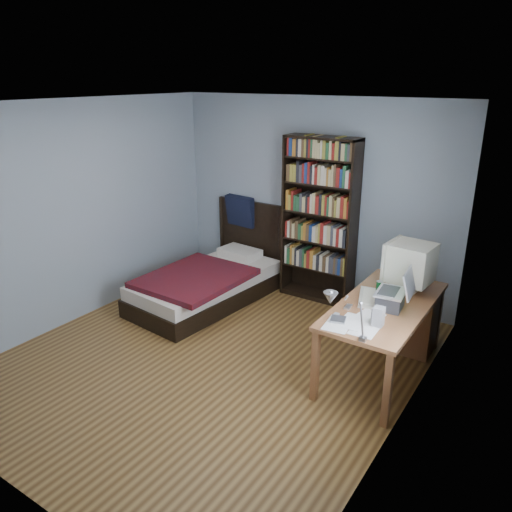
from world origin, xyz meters
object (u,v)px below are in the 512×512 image
at_px(crt_monitor, 409,263).
at_px(laptop, 392,297).
at_px(speaker, 378,317).
at_px(bed, 211,280).
at_px(keyboard, 369,298).
at_px(desk_lamp, 336,303).
at_px(soda_can, 379,287).
at_px(bookshelf, 319,221).
at_px(desk, 398,315).

distance_m(crt_monitor, laptop, 0.54).
height_order(speaker, bed, bed).
bearing_deg(crt_monitor, keyboard, -116.19).
distance_m(desk_lamp, soda_can, 1.36).
height_order(crt_monitor, bookshelf, bookshelf).
relative_size(desk_lamp, soda_can, 4.69).
bearing_deg(bed, bookshelf, 36.01).
relative_size(bookshelf, bed, 0.97).
xyz_separation_m(crt_monitor, soda_can, (-0.19, -0.24, -0.21)).
distance_m(laptop, keyboard, 0.27).
height_order(laptop, keyboard, laptop).
bearing_deg(keyboard, bed, 150.87).
bearing_deg(soda_can, desk, 60.69).
bearing_deg(desk, soda_can, -119.31).
bearing_deg(laptop, bookshelf, 137.15).
xyz_separation_m(soda_can, bed, (-2.27, 0.21, -0.53)).
bearing_deg(desk_lamp, keyboard, 97.71).
bearing_deg(laptop, keyboard, 163.36).
bearing_deg(desk, crt_monitor, -5.36).
xyz_separation_m(desk, speaker, (0.10, -0.91, 0.40)).
height_order(crt_monitor, laptop, crt_monitor).
height_order(desk_lamp, bookshelf, bookshelf).
height_order(crt_monitor, bed, crt_monitor).
bearing_deg(soda_can, bookshelf, 139.12).
xyz_separation_m(desk_lamp, bed, (-2.40, 1.51, -0.91)).
xyz_separation_m(soda_can, bookshelf, (-1.17, 1.01, 0.24)).
relative_size(crt_monitor, speaker, 2.79).
bearing_deg(bookshelf, keyboard, -46.75).
distance_m(desk, crt_monitor, 0.59).
xyz_separation_m(crt_monitor, bed, (-2.47, -0.03, -0.74)).
xyz_separation_m(desk_lamp, soda_can, (-0.12, 1.30, -0.38)).
height_order(desk, keyboard, keyboard).
height_order(soda_can, bookshelf, bookshelf).
height_order(desk_lamp, keyboard, desk_lamp).
bearing_deg(speaker, keyboard, 117.70).
distance_m(desk_lamp, speaker, 0.74).
bearing_deg(desk, bed, -179.16).
height_order(laptop, soda_can, laptop).
bearing_deg(keyboard, soda_can, 64.24).
height_order(bookshelf, bed, bookshelf).
bearing_deg(keyboard, crt_monitor, 45.14).
bearing_deg(crt_monitor, bookshelf, 150.49).
bearing_deg(speaker, bed, 158.85).
distance_m(desk_lamp, bookshelf, 2.66).
height_order(speaker, bookshelf, bookshelf).
xyz_separation_m(desk, bed, (-2.41, -0.04, -0.16)).
distance_m(soda_can, bookshelf, 1.57).
xyz_separation_m(laptop, speaker, (0.02, -0.39, -0.03)).
relative_size(desk, speaker, 9.38).
relative_size(soda_can, bookshelf, 0.06).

